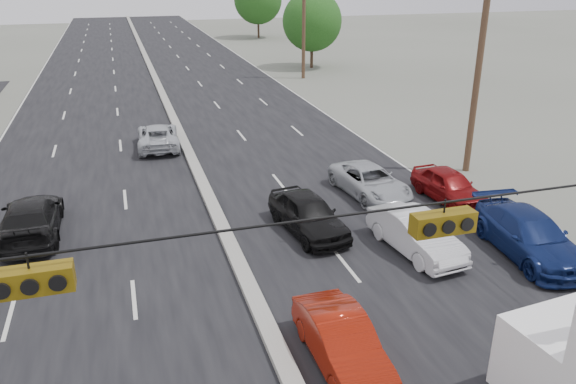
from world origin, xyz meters
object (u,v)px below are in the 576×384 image
Objects in this scene: red_sedan at (342,342)px; utility_pole_right_c at (304,18)px; utility_pole_right_b at (479,64)px; queue_car_b at (416,234)px; tree_right_mid at (312,21)px; queue_car_d at (529,236)px; tree_right_far at (258,0)px; queue_car_c at (370,182)px; oncoming_near at (31,219)px; queue_car_e at (449,186)px; queue_car_a at (308,214)px; oncoming_far at (158,136)px.

utility_pole_right_c is at bearing 72.13° from red_sedan.
queue_car_b is (-6.47, -6.73, -4.42)m from utility_pole_right_b.
tree_right_mid is 1.43× the size of queue_car_d.
utility_pole_right_b is 1.40× the size of tree_right_mid.
tree_right_far is 62.68m from queue_car_b.
utility_pole_right_b is 1.00× the size of utility_pole_right_c.
tree_right_mid is 0.88× the size of tree_right_far.
queue_car_c is (5.30, 9.91, -0.01)m from red_sedan.
tree_right_far is 1.81× the size of queue_car_c.
utility_pole_right_c reaches higher than red_sedan.
utility_pole_right_b reaches higher than tree_right_mid.
red_sedan is 12.75m from oncoming_near.
queue_car_d is 4.97m from queue_car_e.
tree_right_mid is at bearing -125.14° from oncoming_near.
utility_pole_right_b reaches higher than queue_car_a.
tree_right_far is at bearing 87.71° from tree_right_mid.
oncoming_near is at bearing 151.32° from queue_car_b.
queue_car_c is at bearing -104.73° from tree_right_mid.
utility_pole_right_c is 31.03m from queue_car_a.
utility_pole_right_b is 2.40× the size of queue_car_b.
utility_pole_right_c is 33.45m from queue_car_d.
queue_car_a is at bearing 76.63° from red_sedan.
queue_car_b is at bearing -101.53° from utility_pole_right_c.
tree_right_mid is at bearing 77.00° from queue_car_e.
queue_car_a is 1.03× the size of queue_car_b.
oncoming_near is (-16.30, 1.43, 0.04)m from queue_car_e.
queue_car_e reaches higher than red_sedan.
utility_pole_right_c is at bearing -126.48° from oncoming_near.
oncoming_far is at bearing 129.93° from queue_car_d.
queue_car_c is 1.14× the size of queue_car_e.
utility_pole_right_b is at bearing -175.84° from oncoming_near.
oncoming_near reaches higher than red_sedan.
utility_pole_right_c reaches higher than queue_car_a.
queue_car_d is 17.51m from oncoming_near.
oncoming_near is 1.07× the size of oncoming_far.
queue_car_b is 16.54m from oncoming_far.
tree_right_far is 1.77× the size of oncoming_far.
tree_right_mid reaches higher than oncoming_far.
utility_pole_right_b is 2.58× the size of red_sedan.
utility_pole_right_c is 28.56m from queue_car_e.
tree_right_far is at bearing 86.36° from utility_pole_right_b.
tree_right_far is at bearing 69.74° from queue_car_a.
oncoming_far is (-4.40, 12.26, -0.09)m from queue_car_a.
red_sedan is 0.91× the size of queue_car_a.
utility_pole_right_c is 1.23× the size of tree_right_far.
queue_car_e is 0.86× the size of oncoming_far.
tree_right_far reaches higher than queue_car_a.
tree_right_mid is 1.81× the size of queue_car_e.
red_sedan is at bearing 128.76° from oncoming_near.
red_sedan is at bearing -134.06° from utility_pole_right_b.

